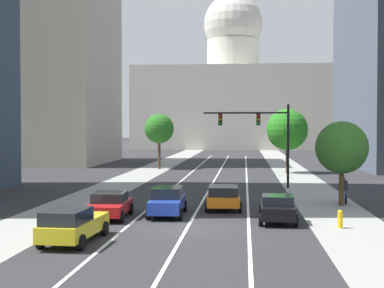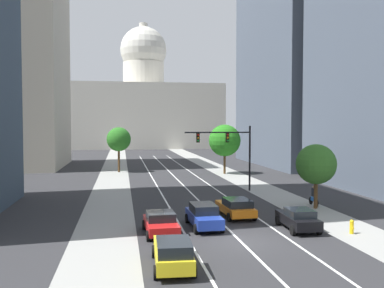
{
  "view_description": "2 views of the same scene",
  "coord_description": "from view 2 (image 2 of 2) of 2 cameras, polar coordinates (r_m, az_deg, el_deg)",
  "views": [
    {
      "loc": [
        2.79,
        -26.95,
        4.94
      ],
      "look_at": [
        -1.06,
        13.78,
        3.73
      ],
      "focal_mm": 52.1,
      "sensor_mm": 36.0,
      "label": 1
    },
    {
      "loc": [
        -6.93,
        -23.84,
        6.94
      ],
      "look_at": [
        0.49,
        20.61,
        4.87
      ],
      "focal_mm": 39.61,
      "sensor_mm": 36.0,
      "label": 2
    }
  ],
  "objects": [
    {
      "name": "capitol_building",
      "position": [
        133.43,
        -6.51,
        4.77
      ],
      "size": [
        45.25,
        29.82,
        38.33
      ],
      "color": "beige",
      "rests_on": "ground"
    },
    {
      "name": "cyclist",
      "position": [
        37.9,
        16.08,
        -6.72
      ],
      "size": [
        0.36,
        1.7,
        1.72
      ],
      "rotation": [
        0.0,
        0.0,
        1.59
      ],
      "color": "black",
      "rests_on": "ground"
    },
    {
      "name": "street_tree_near_left",
      "position": [
        62.5,
        -9.84,
        0.61
      ],
      "size": [
        3.51,
        3.51,
        6.57
      ],
      "color": "#51381E",
      "rests_on": "ground"
    },
    {
      "name": "street_tree_mid_right",
      "position": [
        36.36,
        16.36,
        -2.64
      ],
      "size": [
        3.32,
        3.32,
        5.34
      ],
      "color": "#51381E",
      "rests_on": "ground"
    },
    {
      "name": "office_tower_far_left",
      "position": [
        75.92,
        -23.61,
        11.36
      ],
      "size": [
        17.84,
        20.47,
        37.43
      ],
      "color": "#B7AD99",
      "rests_on": "ground"
    },
    {
      "name": "car_yellow",
      "position": [
        21.03,
        -2.58,
        -14.36
      ],
      "size": [
        2.12,
        4.72,
        1.54
      ],
      "rotation": [
        0.0,
        0.0,
        1.52
      ],
      "color": "yellow",
      "rests_on": "ground"
    },
    {
      "name": "street_tree_far_right",
      "position": [
        59.75,
        4.42,
        0.47
      ],
      "size": [
        4.48,
        4.48,
        6.96
      ],
      "color": "#51381E",
      "rests_on": "ground"
    },
    {
      "name": "car_red",
      "position": [
        27.3,
        -4.23,
        -10.53
      ],
      "size": [
        2.22,
        4.25,
        1.41
      ],
      "rotation": [
        0.0,
        0.0,
        1.61
      ],
      "color": "red",
      "rests_on": "ground"
    },
    {
      "name": "office_tower_far_right",
      "position": [
        78.45,
        15.67,
        12.0
      ],
      "size": [
        19.44,
        29.69,
        39.63
      ],
      "color": "#4C5666",
      "rests_on": "ground"
    },
    {
      "name": "sidewalk_right",
      "position": [
        61.11,
        4.77,
        -3.9
      ],
      "size": [
        4.01,
        130.0,
        0.01
      ],
      "primitive_type": "cube",
      "color": "gray",
      "rests_on": "ground"
    },
    {
      "name": "traffic_signal_mast",
      "position": [
        44.1,
        5.14,
        -0.22
      ],
      "size": [
        7.0,
        0.39,
        6.82
      ],
      "color": "black",
      "rests_on": "ground"
    },
    {
      "name": "car_blue",
      "position": [
        28.91,
        1.58,
        -9.6
      ],
      "size": [
        2.04,
        4.58,
        1.59
      ],
      "rotation": [
        0.0,
        0.0,
        1.6
      ],
      "color": "#1E389E",
      "rests_on": "ground"
    },
    {
      "name": "lane_stripe_center",
      "position": [
        49.81,
        -1.39,
        -5.37
      ],
      "size": [
        0.16,
        90.0,
        0.01
      ],
      "primitive_type": "cube",
      "color": "white",
      "rests_on": "ground"
    },
    {
      "name": "car_black",
      "position": [
        29.14,
        14.1,
        -9.72
      ],
      "size": [
        2.04,
        4.16,
        1.44
      ],
      "rotation": [
        0.0,
        0.0,
        1.54
      ],
      "color": "black",
      "rests_on": "ground"
    },
    {
      "name": "lane_stripe_right",
      "position": [
        50.32,
        2.02,
        -5.29
      ],
      "size": [
        0.16,
        90.0,
        0.01
      ],
      "primitive_type": "cube",
      "color": "white",
      "rests_on": "ground"
    },
    {
      "name": "sidewalk_left",
      "position": [
        59.26,
        -10.49,
        -4.14
      ],
      "size": [
        4.01,
        130.0,
        0.01
      ],
      "primitive_type": "cube",
      "color": "gray",
      "rests_on": "ground"
    },
    {
      "name": "lane_stripe_left",
      "position": [
        49.48,
        -4.86,
        -5.44
      ],
      "size": [
        0.16,
        90.0,
        0.01
      ],
      "primitive_type": "cube",
      "color": "white",
      "rests_on": "ground"
    },
    {
      "name": "ground_plane",
      "position": [
        64.59,
        -3.26,
        -3.55
      ],
      "size": [
        400.0,
        400.0,
        0.0
      ],
      "primitive_type": "plane",
      "color": "#2B2B2D"
    },
    {
      "name": "car_orange",
      "position": [
        32.33,
        5.91,
        -8.43
      ],
      "size": [
        2.27,
        4.74,
        1.42
      ],
      "rotation": [
        0.0,
        0.0,
        1.61
      ],
      "color": "orange",
      "rests_on": "ground"
    },
    {
      "name": "fire_hydrant",
      "position": [
        29.2,
        20.7,
        -10.36
      ],
      "size": [
        0.26,
        0.35,
        0.91
      ],
      "color": "yellow",
      "rests_on": "ground"
    }
  ]
}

